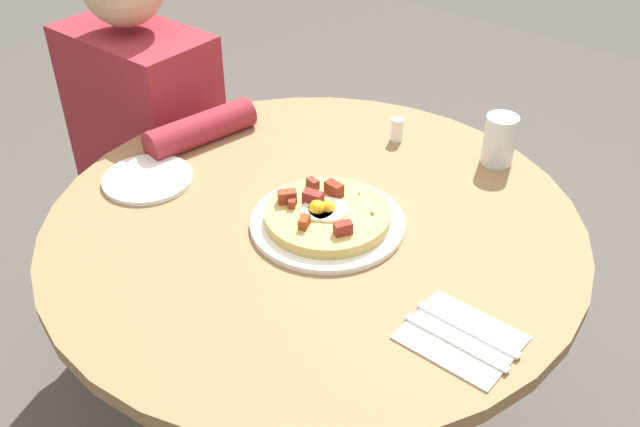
% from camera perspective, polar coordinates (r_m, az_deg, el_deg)
% --- Properties ---
extents(dining_table, '(1.03, 1.03, 0.76)m').
position_cam_1_polar(dining_table, '(1.47, -0.50, -6.06)').
color(dining_table, olive).
rests_on(dining_table, ground_plane).
extents(person_seated, '(0.52, 0.33, 1.14)m').
position_cam_1_polar(person_seated, '(1.97, -13.07, 2.51)').
color(person_seated, '#2D2D33').
rests_on(person_seated, ground_plane).
extents(pizza_plate, '(0.29, 0.29, 0.01)m').
position_cam_1_polar(pizza_plate, '(1.34, 0.55, -0.77)').
color(pizza_plate, white).
rests_on(pizza_plate, dining_table).
extents(breakfast_pizza, '(0.24, 0.24, 0.05)m').
position_cam_1_polar(breakfast_pizza, '(1.33, 0.47, -0.06)').
color(breakfast_pizza, tan).
rests_on(breakfast_pizza, pizza_plate).
extents(bread_plate, '(0.19, 0.19, 0.01)m').
position_cam_1_polar(bread_plate, '(1.51, -13.66, 2.72)').
color(bread_plate, silver).
rests_on(bread_plate, dining_table).
extents(napkin, '(0.17, 0.14, 0.00)m').
position_cam_1_polar(napkin, '(1.14, 11.24, -9.75)').
color(napkin, white).
rests_on(napkin, dining_table).
extents(fork, '(0.18, 0.01, 0.00)m').
position_cam_1_polar(fork, '(1.13, 10.80, -10.11)').
color(fork, silver).
rests_on(fork, napkin).
extents(knife, '(0.18, 0.01, 0.00)m').
position_cam_1_polar(knife, '(1.15, 11.72, -9.08)').
color(knife, silver).
rests_on(knife, napkin).
extents(water_glass, '(0.07, 0.07, 0.11)m').
position_cam_1_polar(water_glass, '(1.55, 14.21, 5.75)').
color(water_glass, silver).
rests_on(water_glass, dining_table).
extents(salt_shaker, '(0.03, 0.03, 0.05)m').
position_cam_1_polar(salt_shaker, '(1.61, 6.20, 6.71)').
color(salt_shaker, white).
rests_on(salt_shaker, dining_table).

